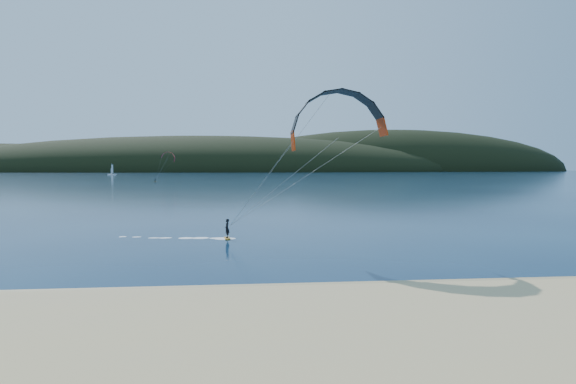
# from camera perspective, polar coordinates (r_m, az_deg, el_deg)

# --- Properties ---
(ground) EXTENTS (1800.00, 1800.00, 0.00)m
(ground) POSITION_cam_1_polar(r_m,az_deg,el_deg) (21.27, -6.85, -15.08)
(ground) COLOR #071A36
(ground) RESTS_ON ground
(wet_sand) EXTENTS (220.00, 2.50, 0.10)m
(wet_sand) POSITION_cam_1_polar(r_m,az_deg,el_deg) (25.57, -6.62, -11.84)
(wet_sand) COLOR #988358
(wet_sand) RESTS_ON ground
(headland) EXTENTS (1200.00, 310.00, 140.00)m
(headland) POSITION_cam_1_polar(r_m,az_deg,el_deg) (765.53, -5.58, 2.49)
(headland) COLOR black
(headland) RESTS_ON ground
(kitesurfer_near) EXTENTS (23.63, 9.88, 13.27)m
(kitesurfer_near) POSITION_cam_1_polar(r_m,az_deg,el_deg) (37.61, 5.35, 6.06)
(kitesurfer_near) COLOR #C07E16
(kitesurfer_near) RESTS_ON ground
(kitesurfer_far) EXTENTS (10.66, 5.67, 13.30)m
(kitesurfer_far) POSITION_cam_1_polar(r_m,az_deg,el_deg) (222.60, -14.34, 3.90)
(kitesurfer_far) COLOR #C07E16
(kitesurfer_far) RESTS_ON ground
(sailboat) EXTENTS (7.51, 4.85, 10.47)m
(sailboat) POSITION_cam_1_polar(r_m,az_deg,el_deg) (430.58, -20.54, 2.04)
(sailboat) COLOR white
(sailboat) RESTS_ON ground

